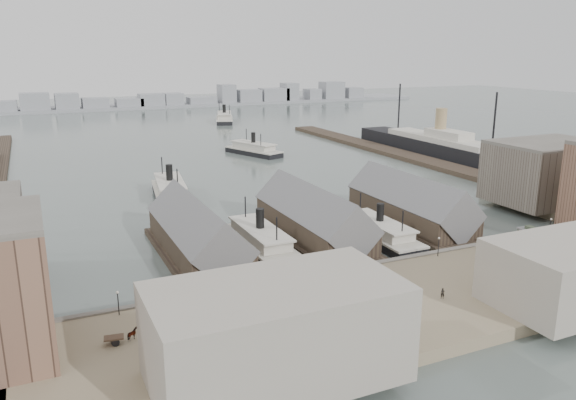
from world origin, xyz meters
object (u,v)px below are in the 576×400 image
ocean_steamer (440,146)px  horse_cart_right (506,280)px  horse_cart_center (384,291)px  tram (542,244)px  horse_cart_left (128,335)px  ferry_docked_west (260,240)px

ocean_steamer → horse_cart_right: size_ratio=20.00×
horse_cart_center → horse_cart_right: 22.03m
tram → horse_cart_right: size_ratio=2.43×
ocean_steamer → tram: bearing=-119.7°
horse_cart_left → horse_cart_center: bearing=-85.3°
ferry_docked_west → ocean_steamer: 126.86m
horse_cart_right → ferry_docked_west: bearing=50.5°
tram → ferry_docked_west: bearing=151.4°
horse_cart_left → tram: bearing=-81.2°
ocean_steamer → horse_cart_center: size_ratio=18.89×
ocean_steamer → horse_cart_left: ocean_steamer is taller
horse_cart_left → horse_cart_right: (61.64, -7.16, -0.08)m
ferry_docked_west → horse_cart_left: 44.60m
tram → horse_cart_left: size_ratio=2.38×
horse_cart_left → horse_cart_right: horse_cart_left is taller
ocean_steamer → horse_cart_right: (-75.37, -109.39, -1.31)m
horse_cart_left → ocean_steamer: bearing=-45.1°
ocean_steamer → horse_cart_center: bearing=-132.8°
ocean_steamer → horse_cart_center: ocean_steamer is taller
horse_cart_center → horse_cart_right: (21.51, -4.75, -0.09)m
ocean_steamer → tram: size_ratio=8.24×
ocean_steamer → tram: (-57.84, -101.26, -0.01)m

